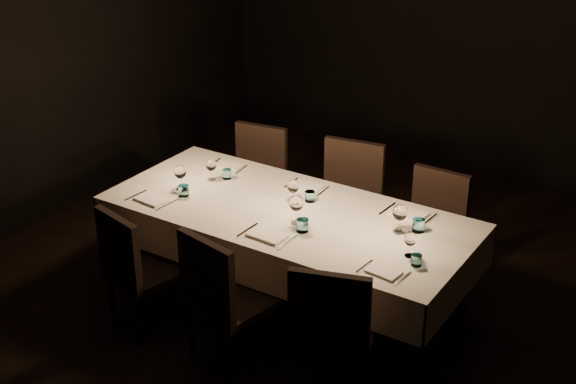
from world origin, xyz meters
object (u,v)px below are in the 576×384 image
Objects in this scene: chair_near_right at (332,329)px; chair_far_center at (348,200)px; chair_near_left at (134,265)px; chair_far_right at (433,225)px; dining_table at (288,220)px; chair_near_center at (222,295)px; chair_far_left at (256,177)px.

chair_far_center is (-0.73, 1.51, 0.01)m from chair_near_right.
chair_near_right reaches higher than chair_near_left.
chair_far_center is 1.10× the size of chair_far_right.
dining_table is 2.83× the size of chair_far_right.
chair_near_left is at bearing 10.18° from chair_near_center.
chair_far_left is at bearing -50.58° from chair_near_center.
chair_far_left reaches higher than dining_table.
chair_far_right is (0.69, 1.61, -0.03)m from chair_near_center.
chair_far_left is at bearing 170.51° from chair_far_center.
chair_far_center reaches higher than chair_near_right.
chair_near_left is 0.93× the size of chair_near_right.
chair_near_right is at bearing -73.30° from chair_far_center.
chair_near_right is at bearing -164.27° from chair_near_center.
chair_near_right is 1.03× the size of chair_far_left.
chair_near_left is 0.74m from chair_near_center.
chair_near_left is 1.56m from chair_far_left.
chair_near_center is (0.73, -0.02, 0.03)m from chair_near_left.
chair_far_center is at bearing -8.59° from chair_far_left.
chair_far_center is (0.85, -0.01, 0.02)m from chair_far_left.
chair_far_left is 1.53m from chair_far_right.
chair_near_right is 0.98× the size of chair_far_center.
dining_table is at bearing -61.46° from chair_near_right.
chair_far_right is at bearing -5.50° from chair_far_center.
chair_far_center is at bearing -79.26° from chair_near_center.
chair_near_center is (0.03, -0.79, -0.16)m from dining_table.
chair_far_right is (-0.05, 1.55, -0.03)m from chair_near_right.
chair_near_left is 1.48m from chair_near_right.
chair_far_left is at bearing -61.59° from chair_near_right.
dining_table is 0.79m from chair_far_center.
chair_near_center is 0.75m from chair_near_right.
dining_table is 1.08m from chair_near_right.
chair_far_left is (-1.58, 1.52, -0.01)m from chair_near_right.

